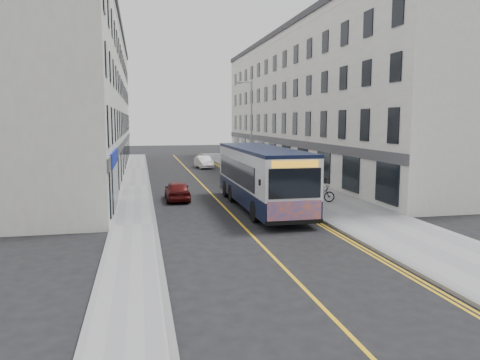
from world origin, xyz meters
name	(u,v)px	position (x,y,z in m)	size (l,w,h in m)	color
ground	(234,217)	(0.00, 0.00, 0.00)	(140.00, 140.00, 0.00)	black
pavement_east	(282,182)	(6.25, 12.00, 0.06)	(4.50, 64.00, 0.12)	gray
pavement_west	(135,186)	(-5.00, 12.00, 0.06)	(2.00, 64.00, 0.12)	gray
kerb_east	(254,183)	(4.00, 12.00, 0.07)	(0.18, 64.00, 0.13)	slate
kerb_west	(149,186)	(-4.00, 12.00, 0.07)	(0.18, 64.00, 0.13)	slate
road_centre_line	(203,185)	(0.00, 12.00, 0.00)	(0.12, 64.00, 0.01)	gold
road_dbl_yellow_inner	(248,184)	(3.55, 12.00, 0.00)	(0.10, 64.00, 0.01)	gold
road_dbl_yellow_outer	(251,184)	(3.75, 12.00, 0.00)	(0.10, 64.00, 0.01)	gold
terrace_east	(307,104)	(11.50, 21.00, 6.50)	(6.00, 46.00, 13.00)	white
terrace_west	(88,102)	(-9.00, 21.00, 6.50)	(6.00, 46.00, 13.00)	silver
streetlamp	(250,126)	(4.17, 14.00, 4.38)	(1.32, 0.18, 8.00)	gray
city_bus	(261,175)	(1.94, 2.06, 1.85)	(2.71, 11.63, 3.38)	black
bicycle	(319,194)	(5.56, 2.54, 0.61)	(0.65, 1.86, 0.98)	black
pedestrian_near	(274,167)	(6.25, 14.39, 0.99)	(0.63, 0.41, 1.73)	brown
pedestrian_far	(276,165)	(7.02, 16.20, 1.00)	(0.86, 0.67, 1.77)	black
car_white	(204,162)	(1.80, 24.78, 0.62)	(1.31, 3.77, 1.24)	white
car_maroon	(177,191)	(-2.41, 5.59, 0.61)	(1.43, 3.57, 1.22)	#530E0D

